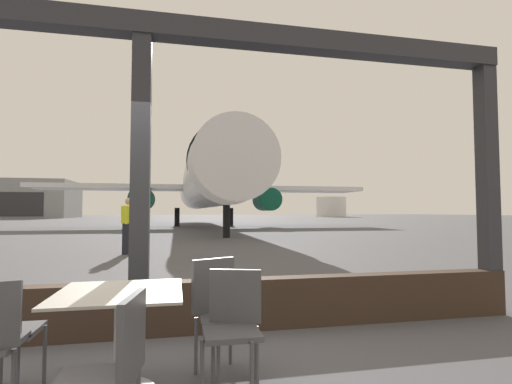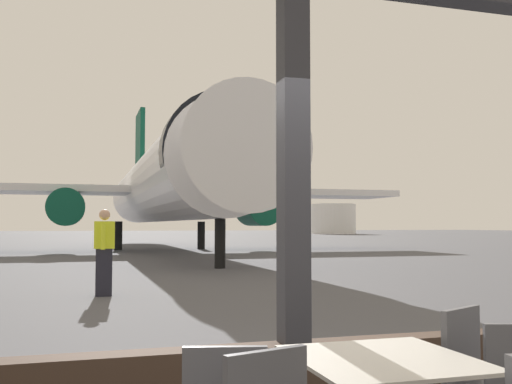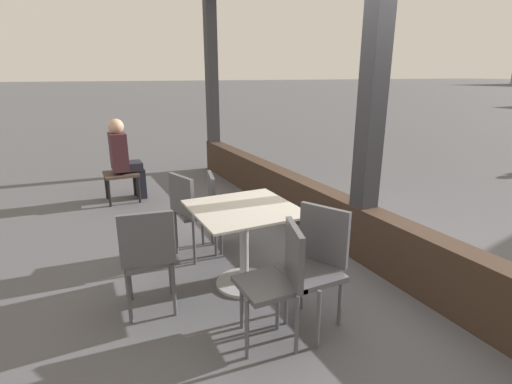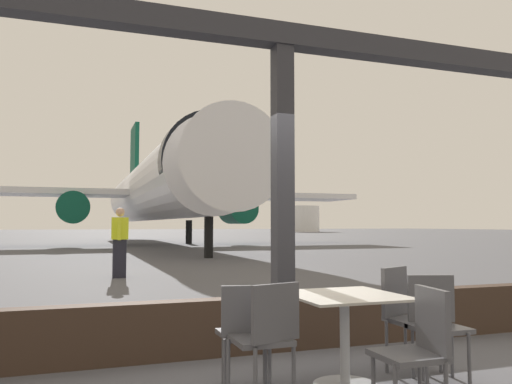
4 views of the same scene
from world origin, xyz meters
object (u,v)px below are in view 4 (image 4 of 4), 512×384
Objects in this scene: cafe_chair_window_right at (404,309)px; fuel_storage_tank at (300,219)px; ground_crew_worker at (120,241)px; cafe_chair_aisle_right at (419,343)px; cafe_chair_side_extra at (267,332)px; cafe_chair_aisle_left at (246,327)px; dining_table at (345,329)px; airplane at (159,189)px; cafe_chair_window_left at (436,318)px.

fuel_storage_tank reaches higher than cafe_chair_window_right.
cafe_chair_aisle_right is at bearing -83.66° from ground_crew_worker.
ground_crew_worker is (-1.14, 10.30, 0.37)m from cafe_chair_aisle_right.
cafe_chair_side_extra reaches higher than cafe_chair_aisle_right.
cafe_chair_side_extra is at bearing -114.36° from fuel_storage_tank.
fuel_storage_tank is (38.91, 85.51, 1.93)m from cafe_chair_aisle_left.
dining_table is 29.92m from airplane.
cafe_chair_window_left is 1.05m from cafe_chair_aisle_right.
airplane reaches higher than cafe_chair_side_extra.
cafe_chair_side_extra is 0.03× the size of airplane.
airplane is 19.93× the size of ground_crew_worker.
ground_crew_worker is (-3.94, -20.17, -2.72)m from airplane.
ground_crew_worker is at bearing -117.22° from fuel_storage_tank.
ground_crew_worker is (-1.06, 9.44, 0.43)m from dining_table.
cafe_chair_window_left is 93.49m from fuel_storage_tank.
fuel_storage_tank is (35.23, 56.00, -1.18)m from airplane.
cafe_chair_aisle_right is 0.03× the size of airplane.
cafe_chair_window_left is at bearing 5.52° from cafe_chair_side_extra.
dining_table is 0.81m from cafe_chair_side_extra.
cafe_chair_aisle_right is at bearing -47.00° from cafe_chair_aisle_left.
cafe_chair_side_extra is 9.71m from ground_crew_worker.
fuel_storage_tank reaches higher than cafe_chair_window_left.
fuel_storage_tank is (38.87, 85.86, 1.90)m from cafe_chair_side_extra.
cafe_chair_window_right is at bearing 18.36° from cafe_chair_side_extra.
cafe_chair_aisle_right is at bearing -95.25° from airplane.
cafe_chair_side_extra is (-1.58, -0.15, 0.02)m from cafe_chair_window_left.
cafe_chair_aisle_left is (-1.62, 0.20, -0.01)m from cafe_chair_window_left.
cafe_chair_window_left is at bearing -113.51° from fuel_storage_tank.
fuel_storage_tank is at bearing 62.78° from ground_crew_worker.
cafe_chair_aisle_right reaches higher than dining_table.
cafe_chair_aisle_left is at bearing -88.44° from ground_crew_worker.
fuel_storage_tank is (38.11, 85.61, 1.98)m from dining_table.
cafe_chair_window_right is 0.13× the size of fuel_storage_tank.
cafe_chair_window_right reaches higher than cafe_chair_aisle_left.
cafe_chair_side_extra is (0.04, -0.35, 0.03)m from cafe_chair_aisle_left.
cafe_chair_aisle_left is 0.95× the size of cafe_chair_side_extra.
cafe_chair_aisle_left is at bearing -97.12° from airplane.
cafe_chair_window_right is at bearing 18.52° from dining_table.
cafe_chair_aisle_right is 94.47m from fuel_storage_tank.
cafe_chair_side_extra is (-0.85, 0.60, 0.01)m from cafe_chair_aisle_right.
cafe_chair_window_right is 9.38m from ground_crew_worker.
dining_table is 0.98× the size of cafe_chair_side_extra.
dining_table is at bearing -7.08° from cafe_chair_aisle_left.
cafe_chair_window_right is 93.19m from fuel_storage_tank.
dining_table is 0.03× the size of airplane.
fuel_storage_tank is (38.03, 86.46, 1.92)m from cafe_chair_aisle_right.
ground_crew_worker is 0.24× the size of fuel_storage_tank.
cafe_chair_aisle_right is 0.99× the size of cafe_chair_side_extra.
airplane is 66.17m from fuel_storage_tank.
airplane is at bearing 84.45° from dining_table.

